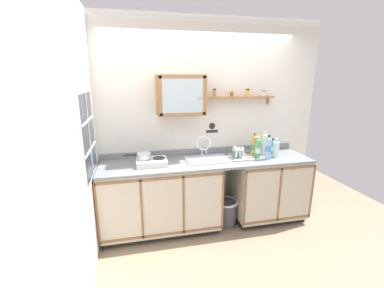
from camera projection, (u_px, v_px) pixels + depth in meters
floor at (212, 235)px, 3.29m from camera, size 5.73×5.73×0.00m
back_wall at (201, 122)px, 3.51m from camera, size 3.33×0.07×2.70m
side_wall_left at (79, 144)px, 2.36m from camera, size 0.05×3.37×2.70m
lower_cabinet_run at (160, 198)px, 3.29m from camera, size 1.48×0.64×0.88m
lower_cabinet_run_right at (267, 188)px, 3.61m from camera, size 0.97×0.64×0.88m
countertop at (208, 161)px, 3.31m from camera, size 2.69×0.66×0.03m
backsplash at (202, 151)px, 3.58m from camera, size 2.69×0.02×0.08m
sink at (207, 160)px, 3.34m from camera, size 0.55×0.42×0.41m
hot_plate_stove at (152, 162)px, 3.13m from camera, size 0.37×0.28×0.08m
saucepan at (143, 156)px, 3.11m from camera, size 0.33×0.17×0.07m
bottle_soda_green_0 at (258, 148)px, 3.38m from camera, size 0.07×0.07×0.29m
bottle_opaque_white_1 at (264, 144)px, 3.53m from camera, size 0.07×0.07×0.33m
bottle_detergent_teal_2 at (272, 147)px, 3.55m from camera, size 0.07×0.07×0.22m
bottle_water_blue_3 at (268, 148)px, 3.32m from camera, size 0.07×0.07×0.32m
bottle_water_clear_4 at (276, 148)px, 3.41m from camera, size 0.08×0.08×0.26m
bottle_juice_amber_5 at (254, 145)px, 3.48m from camera, size 0.08×0.08×0.31m
dish_rack at (240, 155)px, 3.39m from camera, size 0.33×0.26×0.17m
mug at (236, 154)px, 3.39m from camera, size 0.09×0.13×0.10m
wall_cabinet at (181, 95)px, 3.19m from camera, size 0.60×0.32×0.49m
spice_shelf at (239, 97)px, 3.44m from camera, size 0.97×0.14×0.23m
warning_sign at (212, 128)px, 3.54m from camera, size 0.19×0.01×0.21m
window at (88, 135)px, 2.64m from camera, size 0.03×0.68×0.90m
trash_bin at (226, 211)px, 3.50m from camera, size 0.33×0.33×0.34m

